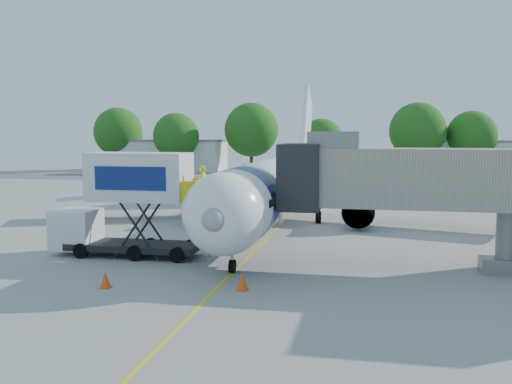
% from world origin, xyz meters
% --- Properties ---
extents(ground, '(160.00, 160.00, 0.00)m').
position_xyz_m(ground, '(0.00, 0.00, 0.00)').
color(ground, '#9B9B99').
rests_on(ground, ground).
extents(guidance_line, '(0.15, 70.00, 0.01)m').
position_xyz_m(guidance_line, '(0.00, 0.00, 0.01)').
color(guidance_line, yellow).
rests_on(guidance_line, ground).
extents(taxiway_strip, '(120.00, 10.00, 0.01)m').
position_xyz_m(taxiway_strip, '(0.00, 42.00, 0.00)').
color(taxiway_strip, '#59595B').
rests_on(taxiway_strip, ground).
extents(aircraft, '(34.17, 37.73, 11.35)m').
position_xyz_m(aircraft, '(0.00, 4.12, 2.95)').
color(aircraft, white).
rests_on(aircraft, ground).
extents(jet_bridge, '(13.90, 3.20, 6.60)m').
position_xyz_m(jet_bridge, '(7.99, -7.00, 4.34)').
color(jet_bridge, '#A89F90').
rests_on(jet_bridge, ground).
extents(catering_hiloader, '(8.57, 2.44, 5.50)m').
position_xyz_m(catering_hiloader, '(-6.26, -7.00, 2.76)').
color(catering_hiloader, black).
rests_on(catering_hiloader, ground).
extents(ground_tug, '(3.90, 2.84, 1.40)m').
position_xyz_m(ground_tug, '(1.89, -17.40, 0.74)').
color(ground_tug, silver).
rests_on(ground_tug, ground).
extents(safety_cone_a, '(0.49, 0.49, 0.77)m').
position_xyz_m(safety_cone_a, '(1.12, -12.27, 0.37)').
color(safety_cone_a, '#E34C0B').
rests_on(safety_cone_a, ground).
extents(safety_cone_b, '(0.46, 0.46, 0.73)m').
position_xyz_m(safety_cone_b, '(-4.65, -13.08, 0.35)').
color(safety_cone_b, '#E34C0B').
rests_on(safety_cone_b, ground).
extents(outbuilding_left, '(18.40, 8.40, 5.30)m').
position_xyz_m(outbuilding_left, '(-28.00, 60.00, 2.66)').
color(outbuilding_left, silver).
rests_on(outbuilding_left, ground).
extents(outbuilding_right, '(16.40, 7.40, 5.30)m').
position_xyz_m(outbuilding_right, '(22.00, 62.00, 2.66)').
color(outbuilding_right, silver).
rests_on(outbuilding_right, ground).
extents(tree_a, '(8.53, 8.53, 10.87)m').
position_xyz_m(tree_a, '(-37.24, 58.46, 6.60)').
color(tree_a, '#382314').
rests_on(tree_a, ground).
extents(tree_b, '(7.67, 7.67, 9.78)m').
position_xyz_m(tree_b, '(-25.63, 55.58, 5.94)').
color(tree_b, '#382314').
rests_on(tree_b, ground).
extents(tree_c, '(8.98, 8.98, 11.45)m').
position_xyz_m(tree_c, '(-13.38, 58.19, 6.95)').
color(tree_c, '#382314').
rests_on(tree_c, ground).
extents(tree_d, '(6.89, 6.89, 8.78)m').
position_xyz_m(tree_d, '(-1.72, 57.98, 5.33)').
color(tree_d, '#382314').
rests_on(tree_d, ground).
extents(tree_e, '(8.77, 8.77, 11.18)m').
position_xyz_m(tree_e, '(13.24, 57.14, 6.79)').
color(tree_e, '#382314').
rests_on(tree_e, ground).
extents(tree_f, '(7.76, 7.76, 9.90)m').
position_xyz_m(tree_f, '(21.54, 59.40, 6.01)').
color(tree_f, '#382314').
rests_on(tree_f, ground).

